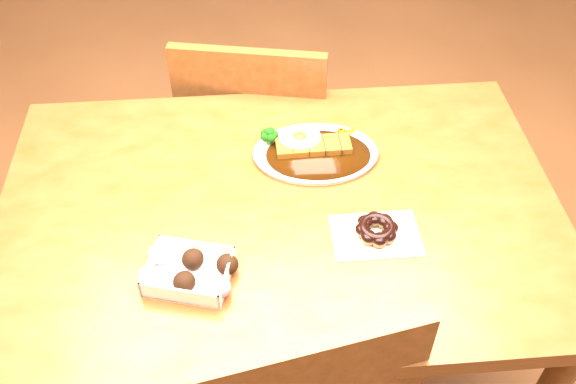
{
  "coord_description": "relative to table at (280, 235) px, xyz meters",
  "views": [
    {
      "loc": [
        -0.06,
        -0.94,
        1.74
      ],
      "look_at": [
        0.02,
        -0.02,
        0.81
      ],
      "focal_mm": 40.0,
      "sensor_mm": 36.0,
      "label": 1
    }
  ],
  "objects": [
    {
      "name": "donut_box",
      "position": [
        -0.19,
        -0.18,
        0.12
      ],
      "size": [
        0.19,
        0.16,
        0.04
      ],
      "rotation": [
        0.0,
        0.0,
        -0.27
      ],
      "color": "white",
      "rests_on": "table"
    },
    {
      "name": "table",
      "position": [
        0.0,
        0.0,
        0.0
      ],
      "size": [
        1.2,
        0.8,
        0.75
      ],
      "color": "#533010",
      "rests_on": "ground"
    },
    {
      "name": "katsu_curry_plate",
      "position": [
        0.09,
        0.15,
        0.11
      ],
      "size": [
        0.29,
        0.21,
        0.06
      ],
      "rotation": [
        0.0,
        0.0,
        -0.05
      ],
      "color": "white",
      "rests_on": "table"
    },
    {
      "name": "chair_far",
      "position": [
        -0.03,
        0.54,
        -0.17
      ],
      "size": [
        0.5,
        0.5,
        0.87
      ],
      "rotation": [
        0.0,
        0.0,
        2.94
      ],
      "color": "#533010",
      "rests_on": "ground"
    },
    {
      "name": "ground",
      "position": [
        0.0,
        0.0,
        -0.65
      ],
      "size": [
        6.0,
        6.0,
        0.0
      ],
      "primitive_type": "plane",
      "color": "brown",
      "rests_on": "ground"
    },
    {
      "name": "pon_de_ring",
      "position": [
        0.19,
        -0.1,
        0.12
      ],
      "size": [
        0.18,
        0.13,
        0.03
      ],
      "rotation": [
        0.0,
        0.0,
        0.01
      ],
      "color": "silver",
      "rests_on": "table"
    }
  ]
}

